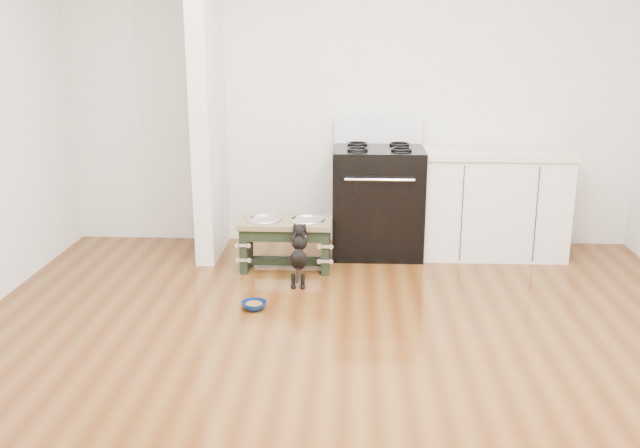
# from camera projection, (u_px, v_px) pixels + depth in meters

# --- Properties ---
(ground) EXTENTS (5.00, 5.00, 0.00)m
(ground) POSITION_uv_depth(u_px,v_px,m) (344.00, 363.00, 4.18)
(ground) COLOR #4E280E
(ground) RESTS_ON ground
(room_shell) EXTENTS (5.00, 5.00, 5.00)m
(room_shell) POSITION_uv_depth(u_px,v_px,m) (347.00, 83.00, 3.74)
(room_shell) COLOR silver
(room_shell) RESTS_ON ground
(partition_wall) EXTENTS (0.15, 0.80, 2.70)m
(partition_wall) POSITION_uv_depth(u_px,v_px,m) (208.00, 96.00, 5.89)
(partition_wall) COLOR silver
(partition_wall) RESTS_ON ground
(oven_range) EXTENTS (0.76, 0.69, 1.14)m
(oven_range) POSITION_uv_depth(u_px,v_px,m) (378.00, 199.00, 6.11)
(oven_range) COLOR black
(oven_range) RESTS_ON ground
(cabinet_run) EXTENTS (1.24, 0.64, 0.91)m
(cabinet_run) POSITION_uv_depth(u_px,v_px,m) (492.00, 202.00, 6.09)
(cabinet_run) COLOR silver
(cabinet_run) RESTS_ON ground
(dog_feeder) EXTENTS (0.74, 0.40, 0.42)m
(dog_feeder) POSITION_uv_depth(u_px,v_px,m) (286.00, 234.00, 5.74)
(dog_feeder) COLOR black
(dog_feeder) RESTS_ON ground
(puppy) EXTENTS (0.13, 0.38, 0.45)m
(puppy) POSITION_uv_depth(u_px,v_px,m) (299.00, 252.00, 5.42)
(puppy) COLOR black
(puppy) RESTS_ON ground
(floor_bowl) EXTENTS (0.21, 0.21, 0.06)m
(floor_bowl) POSITION_uv_depth(u_px,v_px,m) (254.00, 305.00, 4.97)
(floor_bowl) COLOR #0B1F50
(floor_bowl) RESTS_ON ground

